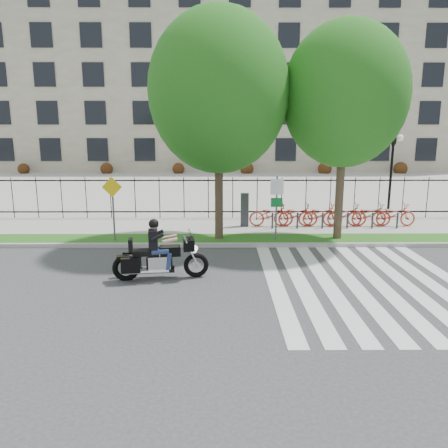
{
  "coord_description": "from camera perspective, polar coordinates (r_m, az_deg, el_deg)",
  "views": [
    {
      "loc": [
        0.64,
        -12.04,
        4.29
      ],
      "look_at": [
        0.73,
        3.0,
        1.13
      ],
      "focal_mm": 35.0,
      "sensor_mm": 36.0,
      "label": 1
    }
  ],
  "objects": [
    {
      "name": "iron_fence",
      "position": [
        21.48,
        -2.06,
        3.46
      ],
      "size": [
        30.0,
        0.06,
        2.0
      ],
      "primitive_type": null,
      "color": "black",
      "rests_on": "sidewalk"
    },
    {
      "name": "plaza",
      "position": [
        37.29,
        -1.34,
        5.34
      ],
      "size": [
        80.0,
        34.0,
        0.1
      ],
      "primitive_type": "cube",
      "color": "#99968F",
      "rests_on": "ground"
    },
    {
      "name": "bike_share_station",
      "position": [
        20.19,
        13.8,
        1.19
      ],
      "size": [
        7.86,
        0.88,
        1.5
      ],
      "color": "#2D2D33",
      "rests_on": "sidewalk"
    },
    {
      "name": "lamp_post_right",
      "position": [
        25.82,
        21.16,
        8.68
      ],
      "size": [
        1.06,
        0.7,
        4.25
      ],
      "color": "black",
      "rests_on": "ground"
    },
    {
      "name": "sidewalk",
      "position": [
        19.95,
        -2.18,
        -0.34
      ],
      "size": [
        60.0,
        3.5,
        0.15
      ],
      "primitive_type": "cube",
      "color": "#99968F",
      "rests_on": "ground"
    },
    {
      "name": "street_tree_1",
      "position": [
        17.05,
        -0.7,
        16.88
      ],
      "size": [
        5.31,
        5.31,
        8.69
      ],
      "color": "#37271E",
      "rests_on": "grass_verge"
    },
    {
      "name": "ground",
      "position": [
        12.8,
        -3.23,
        -7.75
      ],
      "size": [
        120.0,
        120.0,
        0.0
      ],
      "primitive_type": "plane",
      "color": "#343436",
      "rests_on": "ground"
    },
    {
      "name": "crosswalk_stripes",
      "position": [
        13.45,
        17.95,
        -7.32
      ],
      "size": [
        5.7,
        8.0,
        0.01
      ],
      "primitive_type": null,
      "color": "silver",
      "rests_on": "ground"
    },
    {
      "name": "office_building",
      "position": [
        57.24,
        -1.04,
        17.57
      ],
      "size": [
        60.0,
        21.9,
        20.15
      ],
      "color": "gray",
      "rests_on": "ground"
    },
    {
      "name": "street_tree_2",
      "position": [
        17.66,
        15.51,
        15.92
      ],
      "size": [
        4.73,
        4.73,
        8.25
      ],
      "color": "#37271E",
      "rests_on": "grass_verge"
    },
    {
      "name": "sign_pole_warning",
      "position": [
        17.33,
        -14.33,
        3.04
      ],
      "size": [
        0.78,
        0.09,
        2.49
      ],
      "color": "#59595B",
      "rests_on": "grass_verge"
    },
    {
      "name": "motorcycle_rider",
      "position": [
        13.1,
        -8.33,
        -4.03
      ],
      "size": [
        2.85,
        0.99,
        2.2
      ],
      "color": "black",
      "rests_on": "ground"
    },
    {
      "name": "sign_pole_regulatory",
      "position": [
        16.95,
        6.89,
        3.13
      ],
      "size": [
        0.5,
        0.09,
        2.5
      ],
      "color": "#59595B",
      "rests_on": "grass_verge"
    },
    {
      "name": "grass_verge",
      "position": [
        17.52,
        -2.44,
        -2.07
      ],
      "size": [
        60.0,
        1.5,
        0.15
      ],
      "primitive_type": "cube",
      "color": "#275715",
      "rests_on": "ground"
    },
    {
      "name": "curb",
      "position": [
        16.69,
        -2.54,
        -2.77
      ],
      "size": [
        60.0,
        0.2,
        0.15
      ],
      "primitive_type": "cube",
      "color": "#9F9D96",
      "rests_on": "ground"
    }
  ]
}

